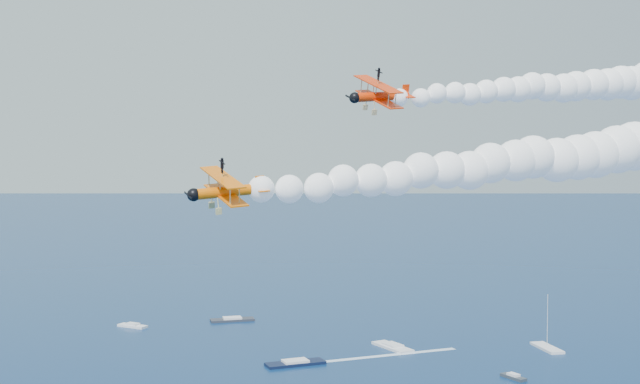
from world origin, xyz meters
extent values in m
cube|color=black|center=(15.31, 136.21, 0.35)|extent=(15.60, 7.83, 0.70)
cube|color=#303841|center=(64.02, 115.38, 0.35)|extent=(4.58, 7.08, 0.70)
cube|color=silver|center=(43.54, 149.05, 0.35)|extent=(9.08, 14.55, 0.70)
cube|color=white|center=(-27.25, 187.82, 0.35)|extent=(9.37, 8.14, 0.70)
cube|color=#292C37|center=(2.99, 191.89, 0.35)|extent=(13.90, 5.66, 0.70)
cube|color=silver|center=(84.25, 141.29, 0.35)|extent=(4.57, 12.55, 0.70)
cube|color=white|center=(41.18, 141.82, 0.03)|extent=(37.56, 10.00, 0.04)
camera|label=1|loc=(-12.30, -67.79, 53.92)|focal=46.99mm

